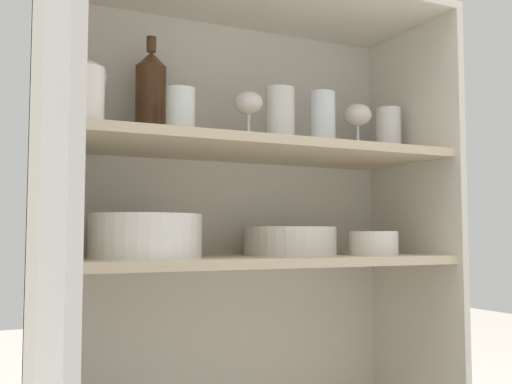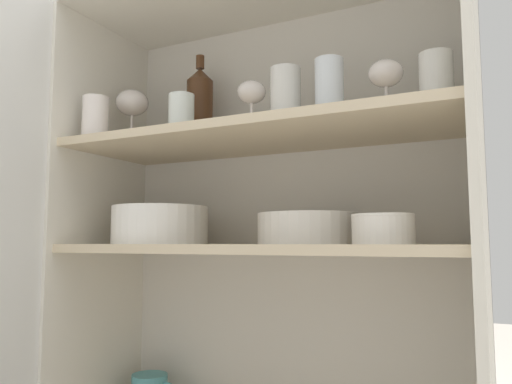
{
  "view_description": "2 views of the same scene",
  "coord_description": "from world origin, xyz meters",
  "px_view_note": "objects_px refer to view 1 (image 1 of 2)",
  "views": [
    {
      "loc": [
        -0.57,
        -1.06,
        0.73
      ],
      "look_at": [
        0.03,
        0.22,
        0.84
      ],
      "focal_mm": 42.0,
      "sensor_mm": 36.0,
      "label": 1
    },
    {
      "loc": [
        0.49,
        -0.84,
        0.69
      ],
      "look_at": [
        0.01,
        0.14,
        0.8
      ],
      "focal_mm": 35.0,
      "sensor_mm": 36.0,
      "label": 2
    }
  ],
  "objects_px": {
    "serving_bowl_small": "(373,242)",
    "wine_bottle": "(151,97)",
    "plate_stack_white": "(146,236)",
    "mixing_bowl_large": "(290,240)"
  },
  "relations": [
    {
      "from": "plate_stack_white",
      "to": "serving_bowl_small",
      "type": "xyz_separation_m",
      "value": [
        0.54,
        -0.04,
        -0.01
      ]
    },
    {
      "from": "wine_bottle",
      "to": "plate_stack_white",
      "type": "bearing_deg",
      "value": -108.38
    },
    {
      "from": "wine_bottle",
      "to": "mixing_bowl_large",
      "type": "distance_m",
      "value": 0.46
    },
    {
      "from": "serving_bowl_small",
      "to": "plate_stack_white",
      "type": "bearing_deg",
      "value": 176.12
    },
    {
      "from": "plate_stack_white",
      "to": "mixing_bowl_large",
      "type": "distance_m",
      "value": 0.36
    },
    {
      "from": "mixing_bowl_large",
      "to": "wine_bottle",
      "type": "bearing_deg",
      "value": 168.47
    },
    {
      "from": "wine_bottle",
      "to": "serving_bowl_small",
      "type": "bearing_deg",
      "value": -16.38
    },
    {
      "from": "mixing_bowl_large",
      "to": "plate_stack_white",
      "type": "bearing_deg",
      "value": -172.86
    },
    {
      "from": "serving_bowl_small",
      "to": "wine_bottle",
      "type": "bearing_deg",
      "value": 163.62
    },
    {
      "from": "wine_bottle",
      "to": "serving_bowl_small",
      "type": "distance_m",
      "value": 0.62
    }
  ]
}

